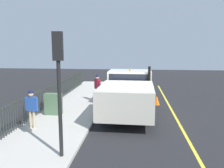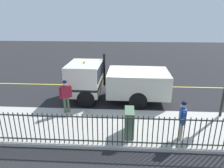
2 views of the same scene
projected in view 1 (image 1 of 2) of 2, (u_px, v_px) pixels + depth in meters
ground_plane at (127, 120)px, 11.58m from camera, size 50.44×50.44×0.00m
sidewalk_slab at (65, 117)px, 11.88m from camera, size 3.14×22.93×0.13m
lane_marking at (178, 121)px, 11.33m from camera, size 0.12×20.63×0.01m
work_truck at (129, 91)px, 12.47m from camera, size 2.60×5.86×2.49m
worker_standing at (97, 85)px, 14.69m from camera, size 0.45×0.54×1.70m
pedestrian_distant at (31, 105)px, 9.92m from camera, size 0.60×0.27×1.63m
iron_fence at (37, 102)px, 11.91m from camera, size 0.04×19.52×1.26m
traffic_light_near at (59, 70)px, 7.06m from camera, size 0.33×0.25×3.87m
utility_cabinet at (53, 104)px, 11.94m from camera, size 0.85×0.37×1.09m
traffic_cone at (157, 100)px, 14.50m from camera, size 0.40×0.40×0.57m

